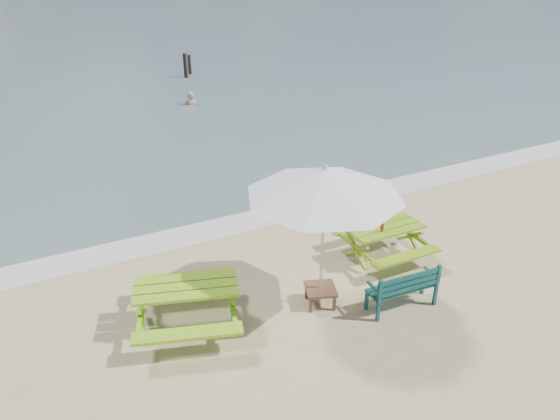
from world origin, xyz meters
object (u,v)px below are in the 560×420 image
side_table (320,295)px  beer_bottle (382,228)px  swimmer (191,112)px  picnic_table_left (187,307)px  patio_umbrella (325,183)px  park_bench (401,295)px  picnic_table_right (384,243)px

side_table → beer_bottle: size_ratio=2.75×
swimmer → picnic_table_left: bearing=-109.3°
swimmer → patio_umbrella: bearing=-99.6°
park_bench → swimmer: (1.06, 14.08, -0.52)m
picnic_table_right → swimmer: (0.34, 12.63, -0.63)m
picnic_table_right → beer_bottle: bearing=-147.0°
picnic_table_left → side_table: 2.31m
picnic_table_right → side_table: 2.06m
picnic_table_left → side_table: picnic_table_left is taller
picnic_table_right → swimmer: 12.65m
park_bench → side_table: bearing=149.2°
picnic_table_left → side_table: size_ratio=3.42×
picnic_table_left → picnic_table_right: 4.17m
patio_umbrella → swimmer: size_ratio=2.07×
picnic_table_right → park_bench: (-0.72, -1.45, -0.10)m
beer_bottle → patio_umbrella: bearing=-160.4°
picnic_table_right → park_bench: 1.62m
picnic_table_left → side_table: (2.25, -0.48, -0.21)m
picnic_table_left → beer_bottle: bearing=2.0°
beer_bottle → park_bench: bearing=-112.1°
park_bench → beer_bottle: bearing=67.9°
picnic_table_left → beer_bottle: beer_bottle is taller
beer_bottle → swimmer: beer_bottle is taller
park_bench → picnic_table_left: bearing=160.8°
park_bench → swimmer: park_bench is taller
side_table → patio_umbrella: 2.15m
park_bench → beer_bottle: (0.54, 1.34, 0.55)m
patio_umbrella → swimmer: patio_umbrella is taller
picnic_table_left → picnic_table_right: size_ratio=1.35×
picnic_table_right → side_table: bearing=-159.0°
picnic_table_left → picnic_table_right: picnic_table_left is taller
picnic_table_left → swimmer: (4.51, 12.88, -0.67)m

